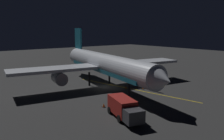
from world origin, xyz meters
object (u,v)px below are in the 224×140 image
baggage_truck (124,108)px  traffic_cone_near_left (143,88)px  ground_crew_worker (157,87)px  traffic_cone_under_wing (126,87)px  airliner (104,64)px  catering_truck (132,72)px  traffic_cone_near_right (104,105)px

baggage_truck → traffic_cone_near_left: (-12.09, -8.48, -1.01)m
ground_crew_worker → traffic_cone_under_wing: 5.64m
airliner → traffic_cone_under_wing: (-2.08, 3.88, -3.96)m
ground_crew_worker → traffic_cone_near_left: size_ratio=3.16×
airliner → traffic_cone_near_left: size_ratio=65.54×
baggage_truck → ground_crew_worker: 13.73m
airliner → traffic_cone_under_wing: bearing=118.2°
airliner → catering_truck: 10.64m
ground_crew_worker → traffic_cone_near_left: ground_crew_worker is taller
airliner → catering_truck: airliner is taller
airliner → catering_truck: size_ratio=6.03×
airliner → baggage_truck: 16.72m
airliner → ground_crew_worker: (-4.72, 8.83, -3.32)m
baggage_truck → traffic_cone_near_left: size_ratio=12.00×
traffic_cone_near_right → baggage_truck: bearing=83.1°
airliner → ground_crew_worker: bearing=118.1°
ground_crew_worker → traffic_cone_near_left: bearing=-81.9°
traffic_cone_near_left → traffic_cone_under_wing: same height
traffic_cone_near_left → traffic_cone_near_right: 12.05m
catering_truck → baggage_truck: bearing=44.5°
airliner → traffic_cone_near_left: airliner is taller
catering_truck → traffic_cone_under_wing: 10.30m
catering_truck → traffic_cone_near_left: size_ratio=10.87×
traffic_cone_under_wing → traffic_cone_near_right: bearing=31.8°
catering_truck → traffic_cone_near_right: bearing=36.1°
traffic_cone_near_left → traffic_cone_near_right: bearing=17.3°
ground_crew_worker → airliner: bearing=-61.9°
traffic_cone_near_right → airliner: bearing=-126.7°
ground_crew_worker → traffic_cone_near_left: 2.90m
airliner → traffic_cone_near_left: (-4.32, 6.03, -3.96)m
baggage_truck → traffic_cone_near_left: baggage_truck is taller
airliner → ground_crew_worker: airliner is taller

